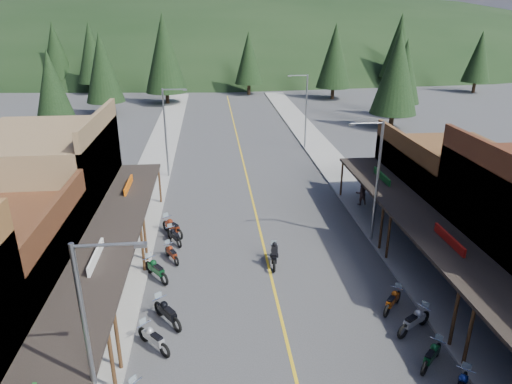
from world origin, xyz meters
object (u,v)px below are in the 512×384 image
object	(u,v)px
pine_3	(249,58)
pine_8	(51,84)
streetlight_2	(375,177)
bike_west_9	(156,269)
bike_west_8	(167,312)
shop_west_3	(49,185)
pine_4	(335,56)
bike_west_11	(174,236)
pedestrian_east_b	(361,193)
pine_1	(91,53)
bike_west_10	(172,253)
pine_11	(397,72)
pine_10	(102,68)
bike_west_12	(172,226)
streetlight_3	(305,108)
pine_7	(56,51)
bike_west_7	(153,338)
shop_east_3	(449,184)
streetlight_0	(93,345)
bike_east_6	(432,354)
pine_9	(405,71)
pine_5	(399,46)
bike_east_8	(393,300)
streetlight_1	(167,129)
rider_on_bike	(274,255)
bike_east_7	(414,320)
pine_6	(479,57)

from	to	relation	value
pine_3	pine_8	world-z (taller)	pine_3
streetlight_2	bike_west_9	bearing A→B (deg)	-166.53
bike_west_8	bike_west_9	bearing A→B (deg)	67.84
shop_west_3	pine_4	bearing A→B (deg)	56.87
bike_west_11	pedestrian_east_b	size ratio (longest dim) A/B	1.06
pine_1	bike_west_10	distance (m)	66.17
pine_11	shop_west_3	bearing A→B (deg)	-141.68
bike_west_9	pine_10	bearing A→B (deg)	68.24
streetlight_2	bike_west_12	bearing A→B (deg)	170.34
pine_8	bike_west_12	size ratio (longest dim) A/B	4.25
streetlight_3	pine_1	world-z (taller)	pine_1
bike_west_9	pine_7	bearing A→B (deg)	73.64
pine_10	bike_west_7	distance (m)	52.79
shop_east_3	streetlight_0	bearing A→B (deg)	-140.12
bike_east_6	pine_9	bearing A→B (deg)	115.33
pine_9	pine_5	bearing A→B (deg)	69.68
bike_east_8	pine_1	bearing A→B (deg)	155.34
streetlight_3	bike_west_10	xyz separation A→B (m)	(-12.67, -23.24, -3.91)
streetlight_1	streetlight_0	bearing A→B (deg)	-90.00
bike_west_7	pine_11	bearing A→B (deg)	14.10
pine_3	rider_on_bike	bearing A→B (deg)	-93.48
pine_3	pedestrian_east_b	bearing A→B (deg)	-85.39
streetlight_0	pine_7	world-z (taller)	pine_7
bike_east_7	streetlight_2	bearing A→B (deg)	142.88
bike_east_6	bike_east_7	size ratio (longest dim) A/B	0.88
bike_west_8	bike_east_7	xyz separation A→B (m)	(11.52, -1.75, -0.01)
pine_7	bike_east_7	world-z (taller)	pine_7
pine_8	bike_west_9	size ratio (longest dim) A/B	4.31
streetlight_1	streetlight_2	xyz separation A→B (m)	(13.90, -14.00, 0.00)
bike_west_9	bike_east_8	distance (m)	12.77
pine_10	bike_west_8	distance (m)	51.19
pine_4	shop_west_3	bearing A→B (deg)	-123.13
pine_7	bike_west_11	distance (m)	72.28
shop_east_3	bike_west_10	world-z (taller)	shop_east_3
shop_east_3	bike_west_7	xyz separation A→B (m)	(-19.72, -12.32, -1.91)
streetlight_1	bike_west_12	xyz separation A→B (m)	(1.04, -11.81, -3.79)
streetlight_1	pine_4	distance (m)	45.54
pine_9	rider_on_bike	xyz separation A→B (m)	(-23.67, -39.37, -5.72)
streetlight_0	streetlight_1	size ratio (longest dim) A/B	1.00
pine_11	bike_east_8	distance (m)	40.48
pine_6	pine_7	world-z (taller)	pine_7
pine_6	bike_west_10	xyz separation A→B (m)	(-51.72, -57.24, -5.93)
pine_4	pine_11	world-z (taller)	pine_4
shop_east_3	bike_east_7	size ratio (longest dim) A/B	4.77
pine_5	rider_on_bike	world-z (taller)	pine_5
pine_11	streetlight_3	bearing A→B (deg)	-148.49
shop_west_3	shop_east_3	xyz separation A→B (m)	(27.54, 0.00, -0.99)
pine_1	pine_7	xyz separation A→B (m)	(-8.00, 6.00, 0.00)
bike_west_10	streetlight_0	bearing A→B (deg)	-121.73
streetlight_0	bike_west_11	xyz separation A→B (m)	(1.24, 15.01, -3.90)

